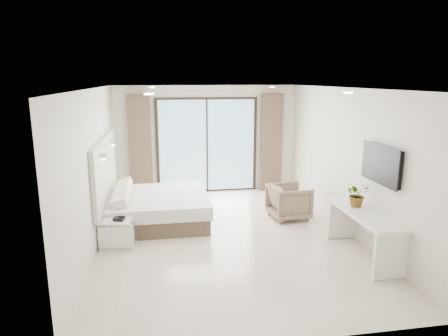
{
  "coord_description": "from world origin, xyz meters",
  "views": [
    {
      "loc": [
        -1.2,
        -6.83,
        2.87
      ],
      "look_at": [
        -0.0,
        0.4,
        1.21
      ],
      "focal_mm": 32.0,
      "sensor_mm": 36.0,
      "label": 1
    }
  ],
  "objects_px": {
    "console_desk": "(365,224)",
    "armchair": "(289,200)",
    "nightstand": "(117,233)",
    "bed": "(156,208)"
  },
  "relations": [
    {
      "from": "console_desk",
      "to": "nightstand",
      "type": "bearing_deg",
      "value": 164.84
    },
    {
      "from": "console_desk",
      "to": "armchair",
      "type": "height_order",
      "value": "armchair"
    },
    {
      "from": "bed",
      "to": "console_desk",
      "type": "xyz_separation_m",
      "value": [
        3.34,
        -2.19,
        0.27
      ]
    },
    {
      "from": "console_desk",
      "to": "armchair",
      "type": "bearing_deg",
      "value": 107.0
    },
    {
      "from": "armchair",
      "to": "bed",
      "type": "bearing_deg",
      "value": 79.66
    },
    {
      "from": "bed",
      "to": "console_desk",
      "type": "relative_size",
      "value": 1.18
    },
    {
      "from": "nightstand",
      "to": "bed",
      "type": "bearing_deg",
      "value": 65.92
    },
    {
      "from": "bed",
      "to": "console_desk",
      "type": "height_order",
      "value": "console_desk"
    },
    {
      "from": "bed",
      "to": "console_desk",
      "type": "distance_m",
      "value": 4.0
    },
    {
      "from": "console_desk",
      "to": "armchair",
      "type": "relative_size",
      "value": 2.2
    }
  ]
}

